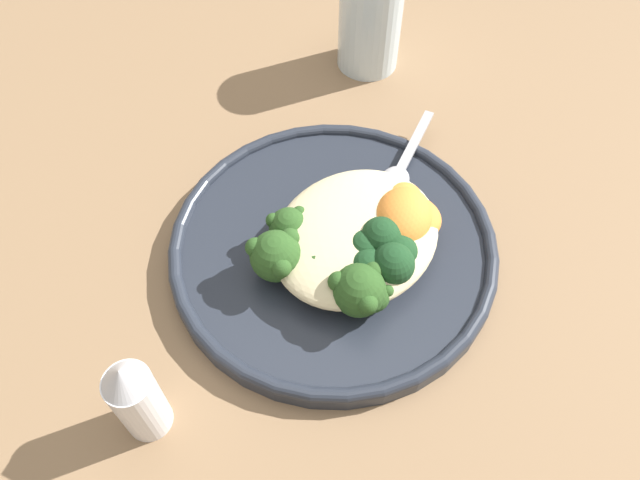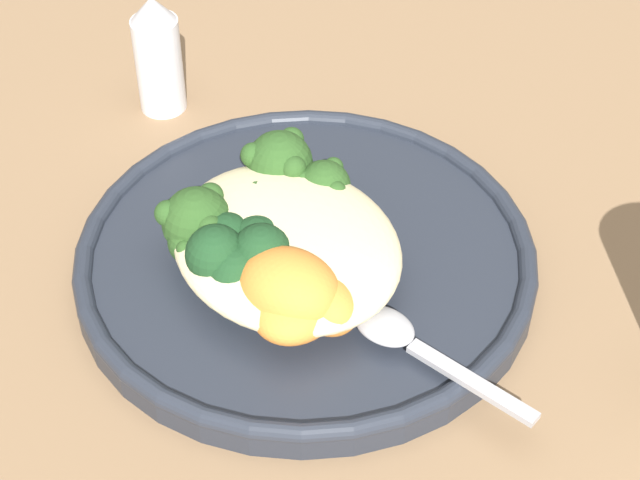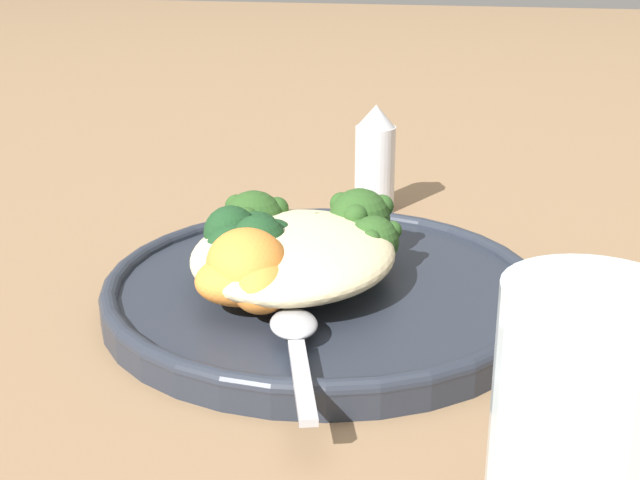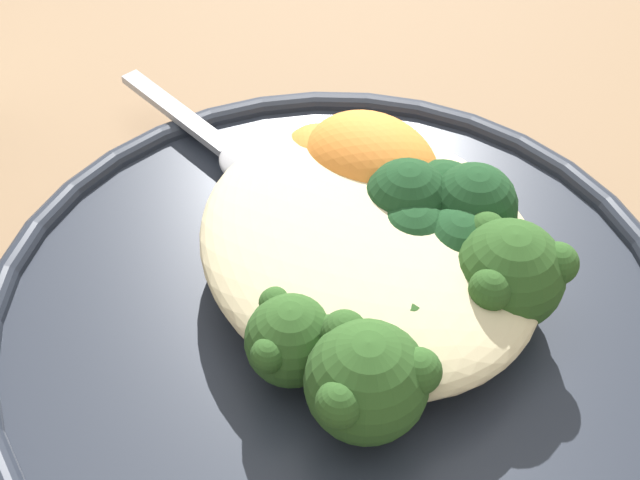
{
  "view_description": "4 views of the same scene",
  "coord_description": "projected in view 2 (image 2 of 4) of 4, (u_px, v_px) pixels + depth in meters",
  "views": [
    {
      "loc": [
        0.24,
        0.18,
        0.46
      ],
      "look_at": [
        0.01,
        -0.01,
        0.04
      ],
      "focal_mm": 35.0,
      "sensor_mm": 36.0,
      "label": 1
    },
    {
      "loc": [
        -0.4,
        0.24,
        0.48
      ],
      "look_at": [
        -0.02,
        -0.01,
        0.04
      ],
      "focal_mm": 60.0,
      "sensor_mm": 36.0,
      "label": 2
    },
    {
      "loc": [
        -0.52,
        -0.11,
        0.24
      ],
      "look_at": [
        0.02,
        -0.01,
        0.04
      ],
      "focal_mm": 50.0,
      "sensor_mm": 36.0,
      "label": 3
    },
    {
      "loc": [
        0.21,
        -0.12,
        0.29
      ],
      "look_at": [
        0.0,
        -0.02,
        0.06
      ],
      "focal_mm": 50.0,
      "sensor_mm": 36.0,
      "label": 4
    }
  ],
  "objects": [
    {
      "name": "ground_plane",
      "position": [
        290.0,
        278.0,
        0.67
      ],
      "size": [
        4.0,
        4.0,
        0.0
      ],
      "primitive_type": "plane",
      "color": "#846647"
    },
    {
      "name": "plate",
      "position": [
        304.0,
        256.0,
        0.67
      ],
      "size": [
        0.29,
        0.29,
        0.02
      ],
      "color": "#232833",
      "rests_on": "ground_plane"
    },
    {
      "name": "quinoa_mound",
      "position": [
        286.0,
        244.0,
        0.63
      ],
      "size": [
        0.15,
        0.13,
        0.03
      ],
      "primitive_type": "ellipsoid",
      "color": "beige",
      "rests_on": "plate"
    },
    {
      "name": "broccoli_stalk_0",
      "position": [
        323.0,
        193.0,
        0.67
      ],
      "size": [
        0.07,
        0.06,
        0.03
      ],
      "rotation": [
        0.0,
        0.0,
        -0.65
      ],
      "color": "#ADC675",
      "rests_on": "plate"
    },
    {
      "name": "broccoli_stalk_1",
      "position": [
        284.0,
        173.0,
        0.68
      ],
      "size": [
        0.11,
        0.05,
        0.04
      ],
      "rotation": [
        0.0,
        0.0,
        -0.24
      ],
      "color": "#ADC675",
      "rests_on": "plate"
    },
    {
      "name": "broccoli_stalk_2",
      "position": [
        277.0,
        214.0,
        0.66
      ],
      "size": [
        0.09,
        0.03,
        0.03
      ],
      "rotation": [
        0.0,
        0.0,
        0.1
      ],
      "color": "#ADC675",
      "rests_on": "plate"
    },
    {
      "name": "broccoli_stalk_3",
      "position": [
        214.0,
        226.0,
        0.64
      ],
      "size": [
        0.09,
        0.09,
        0.04
      ],
      "rotation": [
        0.0,
        0.0,
        0.79
      ],
      "color": "#ADC675",
      "rests_on": "plate"
    },
    {
      "name": "broccoli_stalk_4",
      "position": [
        216.0,
        245.0,
        0.64
      ],
      "size": [
        0.07,
        0.09,
        0.03
      ],
      "rotation": [
        0.0,
        0.0,
        0.94
      ],
      "color": "#ADC675",
      "rests_on": "plate"
    },
    {
      "name": "sweet_potato_chunk_0",
      "position": [
        297.0,
        300.0,
        0.6
      ],
      "size": [
        0.08,
        0.08,
        0.03
      ],
      "primitive_type": "ellipsoid",
      "rotation": [
        0.0,
        0.0,
        5.33
      ],
      "color": "orange",
      "rests_on": "plate"
    },
    {
      "name": "sweet_potato_chunk_1",
      "position": [
        289.0,
        288.0,
        0.6
      ],
      "size": [
        0.08,
        0.07,
        0.04
      ],
      "primitive_type": "ellipsoid",
      "rotation": [
        0.0,
        0.0,
        0.4
      ],
      "color": "orange",
      "rests_on": "plate"
    },
    {
      "name": "sweet_potato_chunk_2",
      "position": [
        326.0,
        304.0,
        0.6
      ],
      "size": [
        0.05,
        0.04,
        0.03
      ],
      "primitive_type": "ellipsoid",
      "rotation": [
        0.0,
        0.0,
        6.25
      ],
      "color": "orange",
      "rests_on": "plate"
    },
    {
      "name": "kale_tuft",
      "position": [
        239.0,
        253.0,
        0.62
      ],
      "size": [
        0.06,
        0.06,
        0.04
      ],
      "color": "#193D1E",
      "rests_on": "plate"
    },
    {
      "name": "spoon",
      "position": [
        405.0,
        339.0,
        0.6
      ],
      "size": [
        0.12,
        0.05,
        0.01
      ],
      "rotation": [
        0.0,
        0.0,
        3.43
      ],
      "color": "#A3A3A8",
      "rests_on": "plate"
    },
    {
      "name": "salt_shaker",
      "position": [
        158.0,
        55.0,
        0.77
      ],
      "size": [
        0.03,
        0.03,
        0.09
      ],
      "color": "silver",
      "rests_on": "ground_plane"
    }
  ]
}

